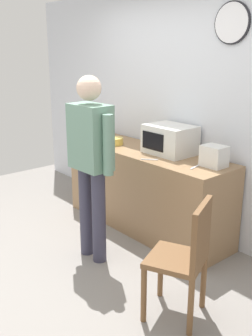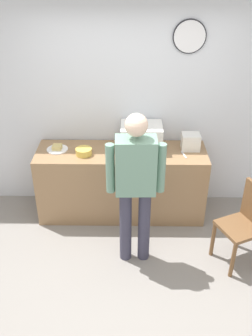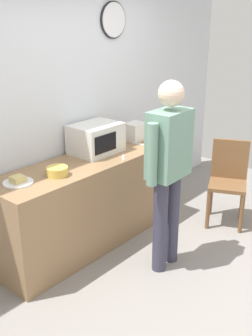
{
  "view_description": "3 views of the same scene",
  "coord_description": "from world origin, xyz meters",
  "px_view_note": "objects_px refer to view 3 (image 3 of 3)",
  "views": [
    {
      "loc": [
        2.89,
        -1.63,
        1.97
      ],
      "look_at": [
        0.05,
        0.78,
        0.83
      ],
      "focal_mm": 42.32,
      "sensor_mm": 36.0,
      "label": 1
    },
    {
      "loc": [
        -0.02,
        -2.83,
        3.08
      ],
      "look_at": [
        -0.06,
        0.77,
        0.94
      ],
      "focal_mm": 40.62,
      "sensor_mm": 36.0,
      "label": 2
    },
    {
      "loc": [
        -2.75,
        -1.51,
        2.25
      ],
      "look_at": [
        0.01,
        0.83,
        0.88
      ],
      "focal_mm": 43.79,
      "sensor_mm": 36.0,
      "label": 3
    }
  ],
  "objects_px": {
    "fork_utensil": "(123,158)",
    "wooden_chair": "(228,178)",
    "salad_bowl": "(57,171)",
    "toaster": "(135,132)",
    "person_standing": "(168,163)",
    "sandwich_plate": "(18,181)",
    "microwave": "(96,138)",
    "spoon_utensil": "(141,144)"
  },
  "relations": [
    {
      "from": "salad_bowl",
      "to": "spoon_utensil",
      "type": "xyz_separation_m",
      "value": [
        1.19,
        0.0,
        -0.04
      ]
    },
    {
      "from": "person_standing",
      "to": "wooden_chair",
      "type": "xyz_separation_m",
      "value": [
        1.18,
        -0.01,
        -0.5
      ]
    },
    {
      "from": "sandwich_plate",
      "to": "fork_utensil",
      "type": "relative_size",
      "value": 1.51
    },
    {
      "from": "person_standing",
      "to": "wooden_chair",
      "type": "height_order",
      "value": "person_standing"
    },
    {
      "from": "fork_utensil",
      "to": "person_standing",
      "type": "relative_size",
      "value": 0.1
    },
    {
      "from": "toaster",
      "to": "person_standing",
      "type": "xyz_separation_m",
      "value": [
        -0.68,
        -0.93,
        0.03
      ]
    },
    {
      "from": "sandwich_plate",
      "to": "microwave",
      "type": "bearing_deg",
      "value": 4.2
    },
    {
      "from": "fork_utensil",
      "to": "spoon_utensil",
      "type": "bearing_deg",
      "value": 17.74
    },
    {
      "from": "salad_bowl",
      "to": "person_standing",
      "type": "distance_m",
      "value": 0.98
    },
    {
      "from": "salad_bowl",
      "to": "fork_utensil",
      "type": "distance_m",
      "value": 0.74
    },
    {
      "from": "spoon_utensil",
      "to": "person_standing",
      "type": "height_order",
      "value": "person_standing"
    },
    {
      "from": "spoon_utensil",
      "to": "microwave",
      "type": "bearing_deg",
      "value": 159.92
    },
    {
      "from": "wooden_chair",
      "to": "person_standing",
      "type": "bearing_deg",
      "value": 179.49
    },
    {
      "from": "fork_utensil",
      "to": "person_standing",
      "type": "xyz_separation_m",
      "value": [
        -0.12,
        -0.62,
        0.12
      ]
    },
    {
      "from": "toaster",
      "to": "microwave",
      "type": "bearing_deg",
      "value": 177.05
    },
    {
      "from": "salad_bowl",
      "to": "person_standing",
      "type": "relative_size",
      "value": 0.11
    },
    {
      "from": "sandwich_plate",
      "to": "wooden_chair",
      "type": "bearing_deg",
      "value": -22.75
    },
    {
      "from": "microwave",
      "to": "sandwich_plate",
      "type": "relative_size",
      "value": 1.94
    },
    {
      "from": "microwave",
      "to": "fork_utensil",
      "type": "height_order",
      "value": "microwave"
    },
    {
      "from": "sandwich_plate",
      "to": "salad_bowl",
      "type": "height_order",
      "value": "salad_bowl"
    },
    {
      "from": "microwave",
      "to": "spoon_utensil",
      "type": "xyz_separation_m",
      "value": [
        0.51,
        -0.18,
        -0.15
      ]
    },
    {
      "from": "person_standing",
      "to": "microwave",
      "type": "bearing_deg",
      "value": 85.31
    },
    {
      "from": "spoon_utensil",
      "to": "wooden_chair",
      "type": "bearing_deg",
      "value": -52.64
    },
    {
      "from": "toaster",
      "to": "spoon_utensil",
      "type": "bearing_deg",
      "value": -120.89
    },
    {
      "from": "spoon_utensil",
      "to": "person_standing",
      "type": "xyz_separation_m",
      "value": [
        -0.58,
        -0.77,
        0.12
      ]
    },
    {
      "from": "wooden_chair",
      "to": "fork_utensil",
      "type": "bearing_deg",
      "value": 149.17
    },
    {
      "from": "toaster",
      "to": "spoon_utensil",
      "type": "xyz_separation_m",
      "value": [
        -0.09,
        -0.15,
        -0.1
      ]
    },
    {
      "from": "microwave",
      "to": "fork_utensil",
      "type": "xyz_separation_m",
      "value": [
        0.04,
        -0.33,
        -0.15
      ]
    },
    {
      "from": "salad_bowl",
      "to": "toaster",
      "type": "xyz_separation_m",
      "value": [
        1.28,
        0.16,
        0.06
      ]
    },
    {
      "from": "toaster",
      "to": "fork_utensil",
      "type": "bearing_deg",
      "value": -151.46
    },
    {
      "from": "sandwich_plate",
      "to": "person_standing",
      "type": "height_order",
      "value": "person_standing"
    },
    {
      "from": "toaster",
      "to": "wooden_chair",
      "type": "xyz_separation_m",
      "value": [
        0.5,
        -0.94,
        -0.48
      ]
    },
    {
      "from": "sandwich_plate",
      "to": "spoon_utensil",
      "type": "xyz_separation_m",
      "value": [
        1.53,
        -0.11,
        -0.02
      ]
    },
    {
      "from": "salad_bowl",
      "to": "toaster",
      "type": "bearing_deg",
      "value": 6.98
    },
    {
      "from": "microwave",
      "to": "person_standing",
      "type": "height_order",
      "value": "person_standing"
    },
    {
      "from": "sandwich_plate",
      "to": "wooden_chair",
      "type": "distance_m",
      "value": 2.34
    },
    {
      "from": "person_standing",
      "to": "fork_utensil",
      "type": "bearing_deg",
      "value": 79.08
    },
    {
      "from": "salad_bowl",
      "to": "wooden_chair",
      "type": "distance_m",
      "value": 2.0
    },
    {
      "from": "fork_utensil",
      "to": "wooden_chair",
      "type": "bearing_deg",
      "value": -30.83
    },
    {
      "from": "salad_bowl",
      "to": "wooden_chair",
      "type": "bearing_deg",
      "value": -23.51
    },
    {
      "from": "spoon_utensil",
      "to": "toaster",
      "type": "bearing_deg",
      "value": 59.11
    },
    {
      "from": "microwave",
      "to": "spoon_utensil",
      "type": "height_order",
      "value": "microwave"
    }
  ]
}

